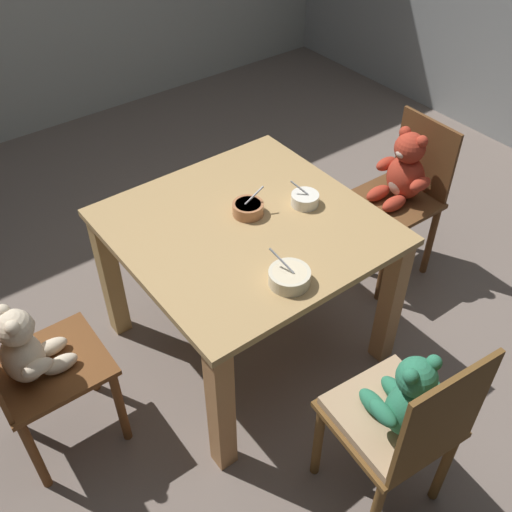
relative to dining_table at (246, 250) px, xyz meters
name	(u,v)px	position (x,y,z in m)	size (l,w,h in m)	color
ground_plane	(248,342)	(0.00, 0.00, -0.59)	(5.20, 5.20, 0.04)	#72635A
dining_table	(246,250)	(0.00, 0.00, 0.00)	(0.99, 1.00, 0.71)	tan
teddy_chair_far_center	(402,182)	(0.02, 0.93, -0.03)	(0.38, 0.41, 0.83)	brown
teddy_chair_near_front	(28,359)	(-0.04, -0.94, -0.05)	(0.37, 0.41, 0.92)	brown
teddy_chair_near_right	(403,413)	(0.92, -0.05, -0.04)	(0.42, 0.42, 0.89)	brown
porridge_bowl_white_far_center	(305,199)	(0.04, 0.27, 0.17)	(0.12, 0.12, 0.11)	white
porridge_bowl_cream_near_right	(289,277)	(0.37, -0.08, 0.17)	(0.16, 0.15, 0.13)	beige
porridge_bowl_terracotta_center	(248,208)	(-0.05, 0.05, 0.17)	(0.13, 0.14, 0.12)	#B06F47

